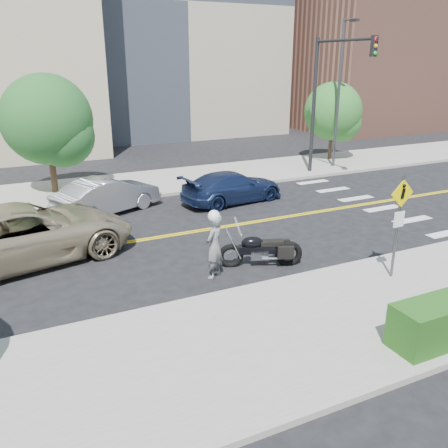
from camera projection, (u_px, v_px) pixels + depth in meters
ground_plane at (180, 234)px, 17.50m from camera, size 120.00×120.00×0.00m
sidewalk_near at (292, 332)px, 11.09m from camera, size 60.00×5.00×0.15m
sidewalk_far at (128, 185)px, 23.87m from camera, size 60.00×5.00×0.15m
building_mid at (158, 9)px, 39.59m from camera, size 18.00×14.00×20.00m
building_right at (370, 60)px, 43.10m from camera, size 14.00×12.00×12.00m
lamp_post at (338, 96)px, 26.53m from camera, size 0.16×0.16×8.00m
traffic_light at (325, 88)px, 24.33m from camera, size 0.28×4.50×7.00m
pedestrian_sign at (399, 217)px, 13.18m from camera, size 0.78×0.08×3.00m
motorcyclist at (214, 244)px, 13.74m from camera, size 0.85×0.81×2.08m
motorcycle at (261, 242)px, 14.60m from camera, size 2.65×1.61×1.55m
suv at (26, 233)px, 14.90m from camera, size 7.21×4.50×1.86m
parked_car_silver at (107, 196)px, 19.65m from camera, size 4.83×3.30×1.51m
parked_car_blue at (232, 187)px, 21.19m from camera, size 4.99×2.58×1.38m
tree_far_a at (47, 120)px, 21.33m from camera, size 4.07×4.07×5.56m
tree_far_b at (333, 111)px, 28.87m from camera, size 3.49×3.49×4.83m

